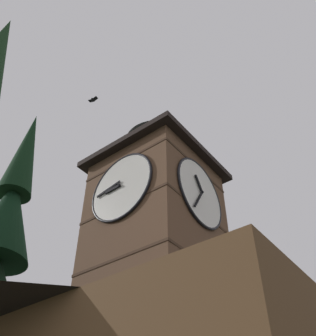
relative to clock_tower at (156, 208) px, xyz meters
name	(u,v)px	position (x,y,z in m)	size (l,w,h in m)	color
clock_tower	(156,208)	(0.00, 0.00, 0.00)	(4.75, 4.75, 8.83)	brown
flying_bird_high	(93,100)	(1.16, -3.58, 8.19)	(0.29, 0.59, 0.15)	black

